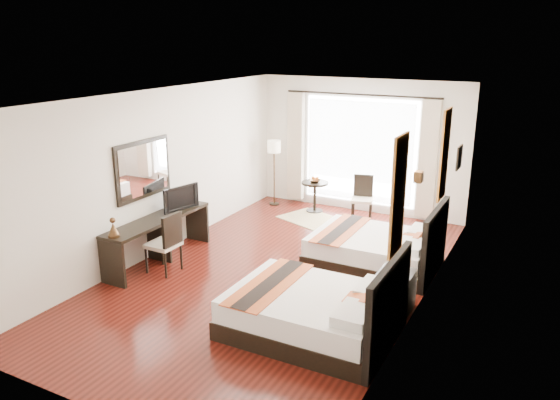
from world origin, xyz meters
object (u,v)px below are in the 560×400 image
at_px(nightstand, 394,292).
at_px(side_table, 315,197).
at_px(vase, 393,275).
at_px(television, 178,197).
at_px(console_desk, 159,239).
at_px(window_chair, 362,206).
at_px(desk_chair, 165,254).
at_px(table_lamp, 399,258).
at_px(fruit_bowl, 315,181).
at_px(bed_far, 378,249).
at_px(floor_lamp, 274,151).
at_px(bed_near, 316,312).

distance_m(nightstand, side_table, 4.46).
xyz_separation_m(vase, television, (-3.94, 0.52, 0.40)).
relative_size(console_desk, window_chair, 2.42).
distance_m(desk_chair, side_table, 4.03).
distance_m(table_lamp, side_table, 4.41).
relative_size(side_table, fruit_bowl, 2.80).
xyz_separation_m(vase, console_desk, (-3.96, -0.03, -0.19)).
bearing_deg(bed_far, console_desk, -155.60).
distance_m(vase, side_table, 4.54).
bearing_deg(table_lamp, window_chair, 116.79).
distance_m(vase, window_chair, 3.97).
height_order(bed_far, nightstand, bed_far).
distance_m(bed_far, nightstand, 1.51).
distance_m(bed_far, floor_lamp, 3.90).
bearing_deg(vase, television, 172.53).
bearing_deg(bed_far, table_lamp, -61.49).
height_order(bed_far, fruit_bowl, bed_far).
height_order(nightstand, floor_lamp, floor_lamp).
bearing_deg(bed_near, window_chair, 102.38).
bearing_deg(bed_near, desk_chair, 168.15).
height_order(bed_far, television, television).
relative_size(console_desk, fruit_bowl, 9.35).
xyz_separation_m(fruit_bowl, window_chair, (1.05, 0.02, -0.41)).
relative_size(nightstand, floor_lamp, 0.40).
distance_m(table_lamp, desk_chair, 3.68).
relative_size(table_lamp, desk_chair, 0.36).
height_order(bed_near, console_desk, bed_near).
relative_size(floor_lamp, fruit_bowl, 6.15).
relative_size(floor_lamp, side_table, 2.20).
xyz_separation_m(console_desk, fruit_bowl, (1.22, 3.60, 0.31)).
height_order(bed_near, table_lamp, bed_near).
bearing_deg(table_lamp, floor_lamp, 137.63).
relative_size(nightstand, table_lamp, 1.62).
distance_m(vase, television, 4.00).
distance_m(floor_lamp, window_chair, 2.28).
distance_m(bed_near, fruit_bowl, 4.97).
relative_size(desk_chair, floor_lamp, 0.68).
relative_size(bed_far, television, 2.72).
relative_size(bed_near, floor_lamp, 1.42).
bearing_deg(television, floor_lamp, 9.94).
xyz_separation_m(bed_near, side_table, (-2.06, 4.55, 0.03)).
bearing_deg(television, side_table, -7.84).
xyz_separation_m(vase, side_table, (-2.76, 3.60, -0.24)).
bearing_deg(fruit_bowl, nightstand, -51.55).
distance_m(bed_far, vase, 1.63).
bearing_deg(side_table, bed_near, -65.65).
distance_m(bed_near, desk_chair, 2.96).
bearing_deg(bed_near, vase, 53.74).
bearing_deg(bed_near, television, 155.69).
height_order(vase, side_table, side_table).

